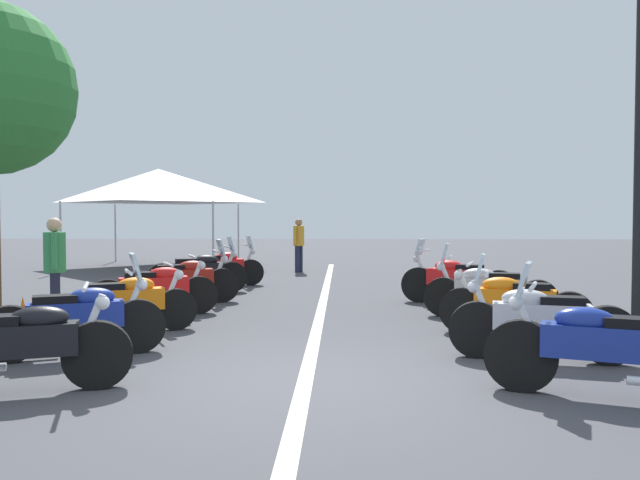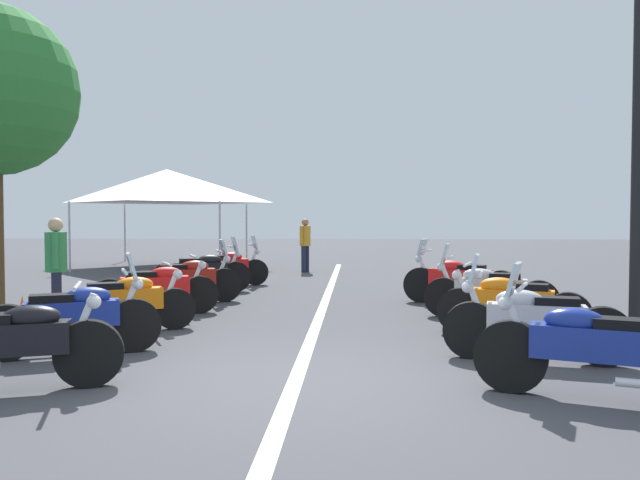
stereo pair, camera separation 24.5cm
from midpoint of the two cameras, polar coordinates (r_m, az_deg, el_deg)
The scene contains 19 objects.
ground_plane at distance 6.44m, azimuth -1.21°, elevation -12.76°, with size 80.00×80.00×0.00m, color #424247.
lane_centre_stripe at distance 11.27m, azimuth 0.78°, elevation -6.30°, with size 21.28×0.16×0.01m, color beige.
motorcycle_left_row_0 at distance 6.65m, azimuth -24.81°, elevation -8.42°, with size 0.90×1.96×1.01m.
motorcycle_left_row_1 at distance 8.07m, azimuth -20.28°, elevation -6.45°, with size 1.03×1.93×1.22m.
motorcycle_left_row_2 at distance 9.47m, azimuth -16.50°, elevation -5.30°, with size 1.10×1.93×0.98m.
motorcycle_left_row_3 at distance 10.96m, azimuth -13.82°, elevation -4.21°, with size 1.02×1.99×1.00m.
motorcycle_left_row_4 at distance 12.32m, azimuth -11.27°, elevation -3.42°, with size 1.00×2.04×1.22m.
motorcycle_left_row_5 at distance 13.95m, azimuth -9.95°, elevation -2.75°, with size 0.95×2.06×1.22m.
motorcycle_left_row_6 at distance 15.24m, azimuth -8.04°, elevation -2.37°, with size 0.94×2.06×1.20m.
motorcycle_right_row_0 at distance 6.31m, azimuth 24.19°, elevation -8.81°, with size 0.98×2.05×1.23m.
motorcycle_right_row_1 at distance 7.70m, azimuth 19.40°, elevation -6.82°, with size 0.81×2.05×1.22m.
motorcycle_right_row_2 at distance 9.20m, azimuth 17.48°, elevation -5.44°, with size 0.91×2.01×1.00m.
motorcycle_right_row_3 at distance 10.67m, azimuth 15.49°, elevation -4.32°, with size 0.84×2.10×1.21m.
motorcycle_right_row_4 at distance 12.20m, azimuth 12.85°, elevation -3.45°, with size 1.05×2.06×1.23m.
street_lamp_twin_globe at distance 8.71m, azimuth 27.44°, elevation 14.18°, with size 0.32×1.22×5.18m.
traffic_cone_1 at distance 9.23m, azimuth -24.39°, elevation -6.56°, with size 0.36×0.36×0.61m.
bystander_0 at distance 10.47m, azimuth -21.93°, elevation -1.86°, with size 0.49×0.32×1.64m.
bystander_1 at distance 18.83m, azimuth -0.96°, elevation -0.10°, with size 0.48×0.32×1.58m.
event_tent at distance 21.57m, azimuth -13.26°, elevation 4.72°, with size 5.01×5.01×3.20m.
Camera 2 is at (-6.21, -0.61, 1.66)m, focal length 35.77 mm.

